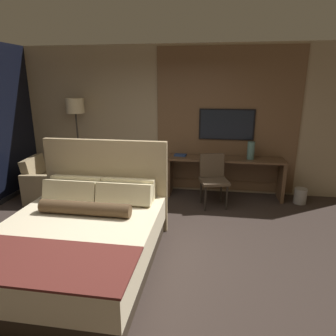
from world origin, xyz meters
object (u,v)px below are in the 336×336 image
Objects in this scene: desk_chair at (213,175)px; book at (180,155)px; desk at (224,169)px; armchair_by_window at (52,184)px; floor_lamp at (76,114)px; vase_tall at (251,151)px; bed at (80,237)px; waste_bin at (300,196)px; tv at (227,124)px.

book is (-0.63, 0.47, 0.23)m from desk_chair.
desk is 3.28m from armchair_by_window.
floor_lamp reaches higher than armchair_by_window.
armchair_by_window reaches higher than desk.
book is (-1.30, 0.06, -0.15)m from vase_tall.
desk_chair is 3.91× the size of book.
bed is 1.03× the size of desk.
waste_bin is at bearing 37.06° from bed.
bed is at bearing -150.19° from armchair_by_window.
tv reaches higher than vase_tall.
bed is at bearing -122.93° from tv.
armchair_by_window is 1.43m from floor_lamp.
tv is 1.06m from desk_chair.
desk_chair is 0.94× the size of armchair_by_window.
vase_tall is (0.45, -0.24, -0.43)m from tv.
floor_lamp is (0.32, 0.56, 1.27)m from armchair_by_window.
desk is at bearing 172.73° from vase_tall.
book is at bearing 1.08° from floor_lamp.
floor_lamp is (-2.89, -0.04, 1.01)m from desk.
tv is at bearing 165.35° from waste_bin.
floor_lamp reaches higher than book.
waste_bin is at bearing -14.65° from tv.
vase_tall reaches higher than desk.
armchair_by_window is 3.76m from vase_tall.
desk is at bearing 55.20° from bed.
desk_chair is 3.26× the size of waste_bin.
desk is (1.76, 2.54, 0.19)m from bed.
book is (2.04, 0.04, -0.76)m from floor_lamp.
desk is 0.85m from tv.
armchair_by_window is 3.47× the size of waste_bin.
armchair_by_window is at bearing -119.86° from floor_lamp.
bed is 3.93m from waste_bin.
floor_lamp is at bearing -179.26° from desk.
desk_chair is at bearing 53.07° from bed.
desk_chair is at bearing -36.79° from book.
book is at bearing 177.41° from vase_tall.
floor_lamp is 7.81× the size of book.
armchair_by_window reaches higher than book.
floor_lamp reaches higher than vase_tall.
bed is 2.15× the size of tv.
desk is at bearing -90.00° from tv.
desk is 2.09× the size of tv.
bed is 3.37m from vase_tall.
desk_chair is at bearing -9.25° from floor_lamp.
bed is 2.73m from book.
tv reaches higher than armchair_by_window.
desk_chair is 0.50× the size of floor_lamp.
floor_lamp is at bearing -36.88° from armchair_by_window.
desk_chair is at bearing -114.13° from desk.
tv reaches higher than desk.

